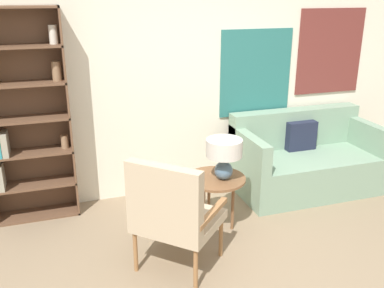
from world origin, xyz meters
name	(u,v)px	position (x,y,z in m)	size (l,w,h in m)	color
wall_back	(175,75)	(0.05, 2.03, 1.35)	(6.40, 0.08, 2.70)	silver
armchair	(172,210)	(-0.43, 0.50, 0.57)	(0.86, 0.86, 0.99)	olive
couch	(305,161)	(1.49, 1.58, 0.33)	(1.64, 0.86, 0.89)	gray
side_table	(215,182)	(0.16, 1.04, 0.49)	(0.57, 0.57, 0.54)	brown
table_lamp	(224,153)	(0.22, 0.99, 0.80)	(0.34, 0.34, 0.39)	slate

